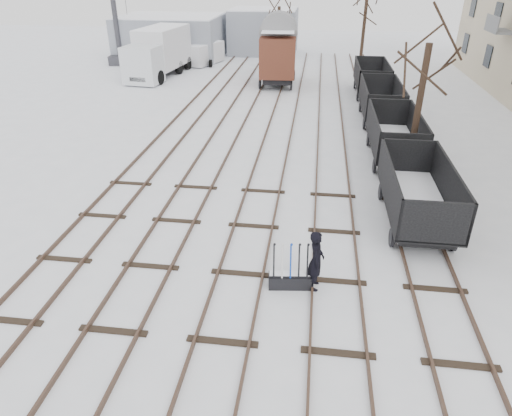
# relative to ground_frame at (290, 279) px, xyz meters

# --- Properties ---
(ground) EXTENTS (120.00, 120.00, 0.00)m
(ground) POSITION_rel_ground_frame_xyz_m (-1.59, 0.43, -0.28)
(ground) COLOR white
(ground) RESTS_ON ground
(tracks) EXTENTS (13.90, 52.00, 0.16)m
(tracks) POSITION_rel_ground_frame_xyz_m (-1.59, 14.10, -0.21)
(tracks) COLOR black
(tracks) RESTS_ON ground
(shed_left) EXTENTS (10.00, 8.00, 4.10)m
(shed_left) POSITION_rel_ground_frame_xyz_m (-14.59, 36.43, 1.76)
(shed_left) COLOR #8B919D
(shed_left) RESTS_ON ground
(shed_right) EXTENTS (7.00, 6.00, 4.50)m
(shed_right) POSITION_rel_ground_frame_xyz_m (-5.59, 40.43, 1.96)
(shed_right) COLOR #8B919D
(shed_right) RESTS_ON ground
(ground_frame) EXTENTS (1.34, 0.57, 1.49)m
(ground_frame) POSITION_rel_ground_frame_xyz_m (0.00, 0.00, 0.00)
(ground_frame) COLOR black
(ground_frame) RESTS_ON ground
(worker) EXTENTS (0.47, 0.71, 1.96)m
(worker) POSITION_rel_ground_frame_xyz_m (0.75, 0.10, 0.70)
(worker) COLOR black
(worker) RESTS_ON ground
(freight_wagon_a) EXTENTS (2.27, 5.68, 2.32)m
(freight_wagon_a) POSITION_rel_ground_frame_xyz_m (4.41, 4.60, 0.60)
(freight_wagon_a) COLOR black
(freight_wagon_a) RESTS_ON ground
(freight_wagon_b) EXTENTS (2.27, 5.68, 2.32)m
(freight_wagon_b) POSITION_rel_ground_frame_xyz_m (4.41, 11.00, 0.60)
(freight_wagon_b) COLOR black
(freight_wagon_b) RESTS_ON ground
(freight_wagon_c) EXTENTS (2.27, 5.68, 2.32)m
(freight_wagon_c) POSITION_rel_ground_frame_xyz_m (4.41, 17.40, 0.60)
(freight_wagon_c) COLOR black
(freight_wagon_c) RESTS_ON ground
(freight_wagon_d) EXTENTS (2.27, 5.68, 2.32)m
(freight_wagon_d) POSITION_rel_ground_frame_xyz_m (4.41, 23.80, 0.60)
(freight_wagon_d) COLOR black
(freight_wagon_d) RESTS_ON ground
(box_van_wagon) EXTENTS (3.25, 5.73, 4.26)m
(box_van_wagon) POSITION_rel_ground_frame_xyz_m (-2.76, 26.16, 2.20)
(box_van_wagon) COLOR black
(box_van_wagon) RESTS_ON ground
(lorry) EXTENTS (3.51, 8.87, 3.92)m
(lorry) POSITION_rel_ground_frame_xyz_m (-13.13, 27.80, 1.74)
(lorry) COLOR black
(lorry) RESTS_ON ground
(panel_van) EXTENTS (3.29, 4.87, 1.98)m
(panel_van) POSITION_rel_ground_frame_xyz_m (-10.55, 33.49, 0.75)
(panel_van) COLOR silver
(panel_van) RESTS_ON ground
(crane) EXTENTS (2.16, 5.75, 9.73)m
(crane) POSITION_rel_ground_frame_xyz_m (-18.59, 32.62, 2.28)
(crane) COLOR #333339
(crane) RESTS_ON ground
(tree_near) EXTENTS (0.30, 0.30, 5.79)m
(tree_near) POSITION_rel_ground_frame_xyz_m (5.03, 9.73, 2.61)
(tree_near) COLOR black
(tree_near) RESTS_ON ground
(tree_far_left) EXTENTS (0.30, 0.30, 5.11)m
(tree_far_left) POSITION_rel_ground_frame_xyz_m (-3.55, 35.40, 2.27)
(tree_far_left) COLOR black
(tree_far_left) RESTS_ON ground
(tree_far_right) EXTENTS (0.30, 0.30, 6.85)m
(tree_far_right) POSITION_rel_ground_frame_xyz_m (4.29, 33.36, 3.14)
(tree_far_right) COLOR black
(tree_far_right) RESTS_ON ground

